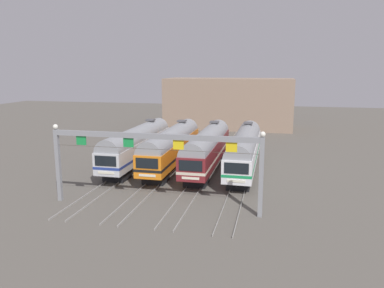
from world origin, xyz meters
TOP-DOWN VIEW (x-y plane):
  - ground_plane at (0.00, 0.00)m, footprint 160.00×160.00m
  - track_bed at (-0.00, 17.00)m, footprint 14.53×70.00m
  - commuter_train_silver at (-6.51, -0.00)m, footprint 2.88×18.06m
  - commuter_train_orange at (-2.17, -0.00)m, footprint 2.88×18.06m
  - commuter_train_maroon at (2.17, -0.00)m, footprint 2.88×18.06m
  - commuter_train_white at (6.51, -0.00)m, footprint 2.88×18.06m
  - catenary_gantry at (0.00, -13.50)m, footprint 18.27×0.44m
  - maintenance_building at (0.71, 32.43)m, footprint 24.84×10.00m

SIDE VIEW (x-z plane):
  - ground_plane at x=0.00m, z-range 0.00..0.00m
  - track_bed at x=0.00m, z-range 0.00..0.15m
  - commuter_train_silver at x=-6.51m, z-range 0.16..5.21m
  - commuter_train_orange at x=-2.17m, z-range 0.16..5.21m
  - commuter_train_maroon at x=2.17m, z-range 0.16..5.21m
  - commuter_train_white at x=6.51m, z-range 0.16..5.21m
  - maintenance_building at x=0.71m, z-range 0.00..9.81m
  - catenary_gantry at x=0.00m, z-range 1.65..8.62m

